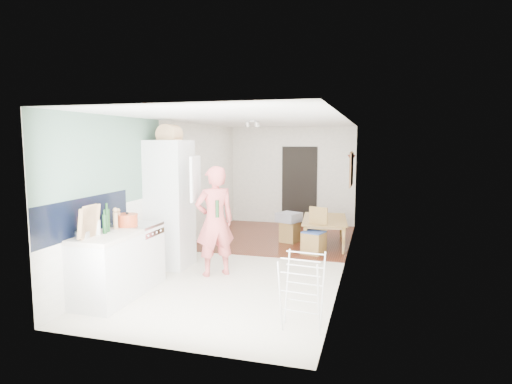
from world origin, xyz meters
The scene contains 32 objects.
room_shell centered at (0.00, 0.00, 1.25)m, with size 3.20×7.00×2.50m, color white, non-canonical shape.
floor centered at (0.00, 0.00, 0.00)m, with size 3.20×7.00×0.01m, color beige.
wood_floor_overlay centered at (0.00, 1.85, 0.01)m, with size 3.20×3.30×0.01m, color maroon.
sage_wall_panel centered at (-1.59, -2.00, 1.85)m, with size 0.02×3.00×1.30m, color slate.
tile_splashback centered at (-1.59, -2.55, 1.15)m, with size 0.02×1.90×0.50m, color black.
doorway_recess centered at (0.20, 3.48, 1.00)m, with size 0.90×0.04×2.00m, color black.
base_cabinet centered at (-1.30, -2.55, 0.43)m, with size 0.60×0.90×0.86m, color silver.
worktop centered at (-1.30, -2.55, 0.89)m, with size 0.62×0.92×0.06m, color beige.
range_cooker centered at (-1.30, -1.80, 0.44)m, with size 0.60×0.60×0.88m, color silver.
cooker_top centered at (-1.30, -1.80, 0.90)m, with size 0.60×0.60×0.04m, color silver.
fridge_housing centered at (-1.27, -0.78, 1.07)m, with size 0.66×0.66×2.15m, color silver.
fridge_door centered at (-0.66, -1.08, 1.55)m, with size 0.56×0.04×0.70m, color silver.
fridge_interior centered at (-0.96, -0.78, 1.55)m, with size 0.02×0.52×0.66m, color white.
pinboard centered at (1.58, 1.90, 1.55)m, with size 0.03×0.90×0.70m, color tan.
pinboard_frame centered at (1.57, 1.90, 1.55)m, with size 0.01×0.94×0.74m, color #9A7746.
wall_sconce centered at (1.54, 2.55, 1.75)m, with size 0.18×0.18×0.16m, color maroon.
person centered at (-0.35, -1.05, 1.03)m, with size 0.75×0.49×2.07m, color #D85E5D.
dining_table centered at (1.13, 1.42, 0.23)m, with size 1.33×0.74×0.47m, color #9A7746.
dining_chair centered at (0.99, 0.64, 0.44)m, with size 0.37×0.37×0.88m, color #9A7746, non-canonical shape.
stool centered at (0.36, 1.45, 0.22)m, with size 0.34×0.34×0.45m, color #9A7746, non-canonical shape.
grey_drape centered at (0.34, 1.43, 0.54)m, with size 0.43×0.43×0.19m, color gray.
drying_rack centered at (1.32, -2.64, 0.43)m, with size 0.45×0.40×0.87m, color silver, non-canonical shape.
bread_bin centered at (-1.25, -0.77, 2.24)m, with size 0.36×0.34×0.19m, color tan, non-canonical shape.
red_casserole centered at (-1.33, -1.98, 1.01)m, with size 0.30×0.30×0.18m, color #C14823.
steel_pan centered at (-1.45, -2.81, 0.96)m, with size 0.18×0.18×0.09m, color silver.
held_bottle centered at (-0.24, -1.23, 1.11)m, with size 0.06×0.06×0.27m, color #173D1B.
bottle_a centered at (-1.38, -2.38, 1.08)m, with size 0.07×0.07×0.31m, color #173D1B.
bottle_b centered at (-1.34, -2.49, 1.05)m, with size 0.06×0.06×0.25m, color #173D1B.
bottle_c centered at (-1.38, -2.59, 1.02)m, with size 0.08×0.08×0.20m, color beige.
pepper_mill_front centered at (-1.37, -2.20, 1.04)m, with size 0.06×0.06×0.24m, color tan.
pepper_mill_back centered at (-1.45, -2.02, 1.02)m, with size 0.06×0.06×0.20m, color tan.
chopping_boards centered at (-1.36, -2.79, 1.13)m, with size 0.04×0.31×0.42m, color tan, non-canonical shape.
Camera 1 is at (2.08, -7.28, 2.13)m, focal length 30.00 mm.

